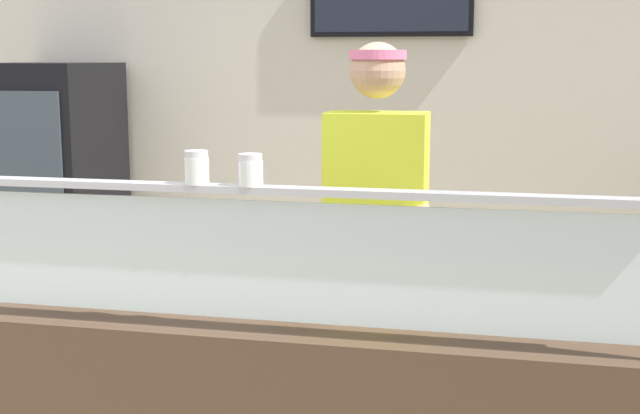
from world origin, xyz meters
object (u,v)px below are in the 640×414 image
(pepper_flake_shaker, at_px, (251,172))
(worker_figure, at_px, (377,241))
(pizza_tray, at_px, (328,294))
(parmesan_shaker, at_px, (197,170))
(pizza_server, at_px, (332,289))
(drink_fridge, at_px, (53,218))

(pepper_flake_shaker, distance_m, worker_figure, 1.10)
(pizza_tray, xyz_separation_m, parmesan_shaker, (-0.29, -0.38, 0.44))
(pizza_server, xyz_separation_m, parmesan_shaker, (-0.30, -0.36, 0.41))
(pepper_flake_shaker, xyz_separation_m, drink_fridge, (-1.75, 1.99, -0.56))
(worker_figure, relative_size, drink_fridge, 1.05)
(parmesan_shaker, relative_size, pepper_flake_shaker, 1.06)
(pizza_tray, relative_size, pepper_flake_shaker, 5.81)
(worker_figure, height_order, drink_fridge, worker_figure)
(parmesan_shaker, xyz_separation_m, drink_fridge, (-1.59, 1.99, -0.56))
(parmesan_shaker, bearing_deg, pizza_tray, 52.65)
(pizza_tray, bearing_deg, pizza_server, -51.34)
(pepper_flake_shaker, xyz_separation_m, worker_figure, (0.19, 1.01, -0.39))
(pizza_tray, distance_m, pepper_flake_shaker, 0.59)
(pizza_server, bearing_deg, pizza_tray, 128.53)
(pizza_server, relative_size, parmesan_shaker, 3.06)
(parmesan_shaker, relative_size, worker_figure, 0.05)
(parmesan_shaker, height_order, worker_figure, worker_figure)
(pepper_flake_shaker, distance_m, drink_fridge, 2.70)
(pizza_server, relative_size, drink_fridge, 0.17)
(pepper_flake_shaker, height_order, worker_figure, worker_figure)
(worker_figure, distance_m, drink_fridge, 2.18)
(pepper_flake_shaker, bearing_deg, parmesan_shaker, 180.00)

